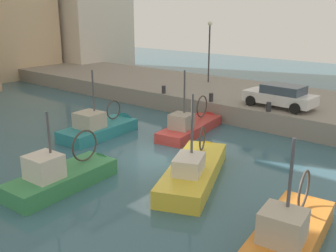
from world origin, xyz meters
TOP-DOWN VIEW (x-y plane):
  - water_surface at (0.00, 0.00)m, footprint 80.00×80.00m
  - quay_wall at (11.50, 0.00)m, footprint 9.00×56.00m
  - fishing_boat_yellow at (-0.70, -2.53)m, footprint 6.79×4.15m
  - fishing_boat_teal at (0.78, 5.06)m, footprint 5.51×2.26m
  - fishing_boat_orange at (-2.90, -7.72)m, footprint 5.78×2.22m
  - fishing_boat_red at (4.45, 1.32)m, footprint 6.18×2.36m
  - fishing_boat_green at (-4.64, 1.08)m, footprint 5.52×2.03m
  - parked_car_white at (8.73, -2.08)m, footprint 2.19×4.33m
  - mooring_bollard_south at (7.35, -2.00)m, footprint 0.28×0.28m
  - mooring_bollard_mid at (7.35, 2.00)m, footprint 0.28×0.28m
  - mooring_bollard_north at (7.35, 6.00)m, footprint 0.28×0.28m
  - quay_streetlamp at (13.00, 5.98)m, footprint 0.36×0.36m

SIDE VIEW (x-z plane):
  - water_surface at x=0.00m, z-range 0.00..0.00m
  - fishing_boat_yellow at x=-0.70m, z-range -2.23..2.42m
  - fishing_boat_red at x=4.45m, z-range -2.13..2.37m
  - fishing_boat_orange at x=-2.90m, z-range -2.08..2.35m
  - fishing_boat_teal at x=0.78m, z-range -2.20..2.48m
  - fishing_boat_green at x=-4.64m, z-range -1.89..2.17m
  - quay_wall at x=11.50m, z-range 0.00..1.20m
  - mooring_bollard_south at x=7.35m, z-range 1.20..1.75m
  - mooring_bollard_mid at x=7.35m, z-range 1.20..1.75m
  - mooring_bollard_north at x=7.35m, z-range 1.20..1.75m
  - parked_car_white at x=8.73m, z-range 1.22..2.62m
  - quay_streetlamp at x=13.00m, z-range 2.04..6.87m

